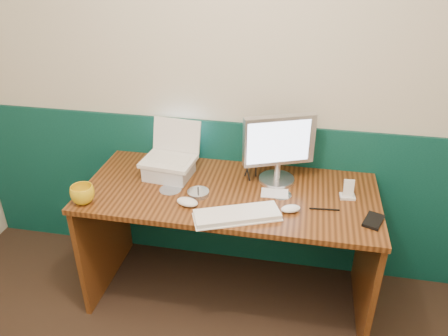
% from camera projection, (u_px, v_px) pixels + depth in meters
% --- Properties ---
extents(back_wall, '(3.50, 0.04, 2.50)m').
position_uv_depth(back_wall, '(235.00, 81.00, 2.46)').
color(back_wall, beige).
rests_on(back_wall, ground).
extents(wainscot, '(3.48, 0.02, 1.00)m').
position_uv_depth(wainscot, '(233.00, 195.00, 2.81)').
color(wainscot, '#07322F').
rests_on(wainscot, ground).
extents(desk, '(1.60, 0.70, 0.75)m').
position_uv_depth(desk, '(229.00, 245.00, 2.56)').
color(desk, '#391D0A').
rests_on(desk, ground).
extents(laptop_riser, '(0.27, 0.23, 0.09)m').
position_uv_depth(laptop_riser, '(169.00, 169.00, 2.50)').
color(laptop_riser, silver).
rests_on(laptop_riser, desk).
extents(laptop, '(0.31, 0.25, 0.24)m').
position_uv_depth(laptop, '(167.00, 144.00, 2.42)').
color(laptop, white).
rests_on(laptop, laptop_riser).
extents(monitor, '(0.40, 0.25, 0.39)m').
position_uv_depth(monitor, '(279.00, 150.00, 2.38)').
color(monitor, silver).
rests_on(monitor, desk).
extents(keyboard, '(0.44, 0.29, 0.02)m').
position_uv_depth(keyboard, '(237.00, 215.00, 2.15)').
color(keyboard, white).
rests_on(keyboard, desk).
extents(mouse_right, '(0.12, 0.10, 0.03)m').
position_uv_depth(mouse_right, '(291.00, 209.00, 2.19)').
color(mouse_right, white).
rests_on(mouse_right, desk).
extents(mouse_left, '(0.13, 0.10, 0.04)m').
position_uv_depth(mouse_left, '(187.00, 202.00, 2.24)').
color(mouse_left, white).
rests_on(mouse_left, desk).
extents(mug, '(0.14, 0.14, 0.10)m').
position_uv_depth(mug, '(83.00, 194.00, 2.25)').
color(mug, gold).
rests_on(mug, desk).
extents(camcorder, '(0.11, 0.14, 0.20)m').
position_uv_depth(camcorder, '(251.00, 162.00, 2.45)').
color(camcorder, '#BABBBF').
rests_on(camcorder, desk).
extents(cd_spindle, '(0.12, 0.12, 0.02)m').
position_uv_depth(cd_spindle, '(198.00, 193.00, 2.33)').
color(cd_spindle, silver).
rests_on(cd_spindle, desk).
extents(cd_loose_a, '(0.12, 0.12, 0.00)m').
position_uv_depth(cd_loose_a, '(170.00, 190.00, 2.38)').
color(cd_loose_a, '#AEB4BF').
rests_on(cd_loose_a, desk).
extents(cd_loose_b, '(0.11, 0.11, 0.00)m').
position_uv_depth(cd_loose_b, '(281.00, 195.00, 2.34)').
color(cd_loose_b, silver).
rests_on(cd_loose_b, desk).
extents(pen, '(0.15, 0.02, 0.01)m').
position_uv_depth(pen, '(324.00, 209.00, 2.21)').
color(pen, black).
rests_on(pen, desk).
extents(papers, '(0.15, 0.11, 0.00)m').
position_uv_depth(papers, '(275.00, 193.00, 2.35)').
color(papers, silver).
rests_on(papers, desk).
extents(dock, '(0.08, 0.07, 0.01)m').
position_uv_depth(dock, '(347.00, 197.00, 2.31)').
color(dock, silver).
rests_on(dock, desk).
extents(music_player, '(0.06, 0.03, 0.09)m').
position_uv_depth(music_player, '(349.00, 188.00, 2.28)').
color(music_player, white).
rests_on(music_player, dock).
extents(pda, '(0.12, 0.15, 0.02)m').
position_uv_depth(pda, '(373.00, 221.00, 2.12)').
color(pda, black).
rests_on(pda, desk).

